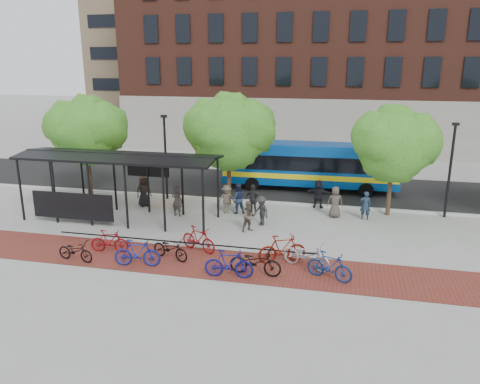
% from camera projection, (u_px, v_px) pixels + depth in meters
% --- Properties ---
extents(ground, '(160.00, 160.00, 0.00)m').
position_uv_depth(ground, '(270.00, 227.00, 23.96)').
color(ground, '#9E9E99').
rests_on(ground, ground).
extents(asphalt_street, '(160.00, 8.00, 0.01)m').
position_uv_depth(asphalt_street, '(289.00, 187.00, 31.47)').
color(asphalt_street, black).
rests_on(asphalt_street, ground).
extents(curb, '(160.00, 0.25, 0.12)m').
position_uv_depth(curb, '(281.00, 203.00, 27.70)').
color(curb, '#B7B7B2').
rests_on(curb, ground).
extents(brick_strip, '(24.00, 3.00, 0.01)m').
position_uv_depth(brick_strip, '(205.00, 263.00, 19.69)').
color(brick_strip, maroon).
rests_on(brick_strip, ground).
extents(bike_rack_rail, '(12.00, 0.05, 0.95)m').
position_uv_depth(bike_rack_rail, '(183.00, 252.00, 20.81)').
color(bike_rack_rail, black).
rests_on(bike_rack_rail, ground).
extents(building_brick, '(55.00, 14.00, 20.00)m').
position_uv_depth(building_brick, '(422.00, 40.00, 43.55)').
color(building_brick, '#5C2C20').
rests_on(building_brick, ground).
extents(building_tower, '(22.00, 22.00, 30.00)m').
position_uv_depth(building_tower, '(200.00, 6.00, 60.83)').
color(building_tower, '#7A664C').
rests_on(building_tower, ground).
extents(bus_shelter, '(10.60, 3.07, 3.60)m').
position_uv_depth(bus_shelter, '(116.00, 164.00, 24.42)').
color(bus_shelter, black).
rests_on(bus_shelter, ground).
extents(tree_a, '(4.90, 4.00, 6.18)m').
position_uv_depth(tree_a, '(87.00, 128.00, 28.47)').
color(tree_a, '#382619').
rests_on(tree_a, ground).
extents(tree_b, '(5.15, 4.20, 6.47)m').
position_uv_depth(tree_b, '(230.00, 129.00, 26.51)').
color(tree_b, '#382619').
rests_on(tree_b, ground).
extents(tree_c, '(4.66, 3.80, 5.92)m').
position_uv_depth(tree_c, '(395.00, 142.00, 24.72)').
color(tree_c, '#382619').
rests_on(tree_c, ground).
extents(lamp_post_left, '(0.35, 0.20, 5.12)m').
position_uv_depth(lamp_post_left, '(166.00, 155.00, 28.07)').
color(lamp_post_left, black).
rests_on(lamp_post_left, ground).
extents(lamp_post_right, '(0.35, 0.20, 5.12)m').
position_uv_depth(lamp_post_right, '(450.00, 168.00, 24.69)').
color(lamp_post_right, black).
rests_on(lamp_post_right, ground).
extents(bus, '(11.29, 2.87, 3.04)m').
position_uv_depth(bus, '(310.00, 163.00, 30.51)').
color(bus, '#08489F').
rests_on(bus, ground).
extents(bike_0, '(1.79, 0.85, 0.90)m').
position_uv_depth(bike_0, '(75.00, 251.00, 19.76)').
color(bike_0, black).
rests_on(bike_0, ground).
extents(bike_1, '(1.76, 0.70, 1.03)m').
position_uv_depth(bike_1, '(110.00, 241.00, 20.66)').
color(bike_1, maroon).
rests_on(bike_1, ground).
extents(bike_3, '(2.00, 0.82, 1.17)m').
position_uv_depth(bike_3, '(137.00, 253.00, 19.22)').
color(bike_3, navy).
rests_on(bike_3, ground).
extents(bike_4, '(1.95, 1.22, 0.97)m').
position_uv_depth(bike_4, '(170.00, 248.00, 19.93)').
color(bike_4, black).
rests_on(bike_4, ground).
extents(bike_5, '(1.94, 1.27, 1.14)m').
position_uv_depth(bike_5, '(199.00, 239.00, 20.75)').
color(bike_5, maroon).
rests_on(bike_5, ground).
extents(bike_7, '(1.98, 0.69, 1.17)m').
position_uv_depth(bike_7, '(229.00, 264.00, 18.19)').
color(bike_7, navy).
rests_on(bike_7, ground).
extents(bike_8, '(2.12, 0.82, 1.10)m').
position_uv_depth(bike_8, '(255.00, 262.00, 18.44)').
color(bike_8, black).
rests_on(bike_8, ground).
extents(bike_9, '(2.11, 1.35, 1.23)m').
position_uv_depth(bike_9, '(282.00, 249.00, 19.56)').
color(bike_9, maroon).
rests_on(bike_9, ground).
extents(bike_10, '(2.26, 1.56, 1.12)m').
position_uv_depth(bike_10, '(306.00, 255.00, 19.05)').
color(bike_10, '#B1B1B4').
rests_on(bike_10, ground).
extents(bike_11, '(1.94, 1.16, 1.12)m').
position_uv_depth(bike_11, '(330.00, 266.00, 18.05)').
color(bike_11, navy).
rests_on(bike_11, ground).
extents(pedestrian_0, '(1.02, 1.03, 1.80)m').
position_uv_depth(pedestrian_0, '(144.00, 191.00, 27.14)').
color(pedestrian_0, black).
rests_on(pedestrian_0, ground).
extents(pedestrian_1, '(0.68, 0.51, 1.69)m').
position_uv_depth(pedestrian_1, '(177.00, 201.00, 25.40)').
color(pedestrian_1, '#362F2B').
rests_on(pedestrian_1, ground).
extents(pedestrian_2, '(1.01, 0.90, 1.72)m').
position_uv_depth(pedestrian_2, '(238.00, 198.00, 25.82)').
color(pedestrian_2, '#1D2A45').
rests_on(pedestrian_2, ground).
extents(pedestrian_3, '(1.20, 0.99, 1.61)m').
position_uv_depth(pedestrian_3, '(227.00, 199.00, 25.87)').
color(pedestrian_3, brown).
rests_on(pedestrian_3, ground).
extents(pedestrian_4, '(1.11, 0.81, 1.75)m').
position_uv_depth(pedestrian_4, '(253.00, 200.00, 25.55)').
color(pedestrian_4, '#272727').
rests_on(pedestrian_4, ground).
extents(pedestrian_5, '(1.58, 0.69, 1.65)m').
position_uv_depth(pedestrian_5, '(318.00, 194.00, 26.85)').
color(pedestrian_5, black).
rests_on(pedestrian_5, ground).
extents(pedestrian_6, '(0.90, 0.65, 1.71)m').
position_uv_depth(pedestrian_6, '(335.00, 202.00, 25.19)').
color(pedestrian_6, '#463E38').
rests_on(pedestrian_6, ground).
extents(pedestrian_7, '(0.58, 0.40, 1.56)m').
position_uv_depth(pedestrian_7, '(365.00, 206.00, 24.84)').
color(pedestrian_7, '#1C2D41').
rests_on(pedestrian_7, ground).
extents(pedestrian_8, '(0.95, 0.93, 1.55)m').
position_uv_depth(pedestrian_8, '(249.00, 216.00, 23.12)').
color(pedestrian_8, '#51473C').
rests_on(pedestrian_8, ground).
extents(pedestrian_9, '(1.14, 1.10, 1.56)m').
position_uv_depth(pedestrian_9, '(261.00, 211.00, 23.96)').
color(pedestrian_9, '#292929').
rests_on(pedestrian_9, ground).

